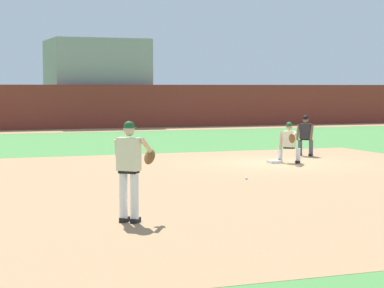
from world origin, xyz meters
name	(u,v)px	position (x,y,z in m)	size (l,w,h in m)	color
ground_plane	(274,163)	(0.00, 0.00, 0.00)	(160.00, 160.00, 0.00)	#47843D
infield_dirt_patch	(222,184)	(-3.65, -4.35, 0.00)	(18.00, 18.00, 0.01)	#A87F56
warning_track_strip	(118,130)	(0.00, 20.00, 0.00)	(48.00, 3.20, 0.01)	#A87F56
first_base_bag	(274,162)	(0.00, 0.00, 0.04)	(0.38, 0.38, 0.09)	white
baseball	(246,178)	(-2.65, -3.65, 0.04)	(0.07, 0.07, 0.07)	white
pitcher	(131,165)	(-7.25, -8.67, 1.06)	(0.85, 0.54, 1.86)	black
first_baseman	(289,141)	(0.45, -0.17, 0.73)	(0.71, 1.09, 1.34)	black
umpire	(306,134)	(2.18, 1.90, 0.79)	(0.68, 0.66, 1.46)	black
outfield_wall	(109,106)	(0.00, 22.00, 1.30)	(48.00, 0.50, 2.60)	maroon
stadium_seating_block	(97,82)	(0.00, 25.32, 2.75)	(6.00, 5.05, 5.45)	gray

